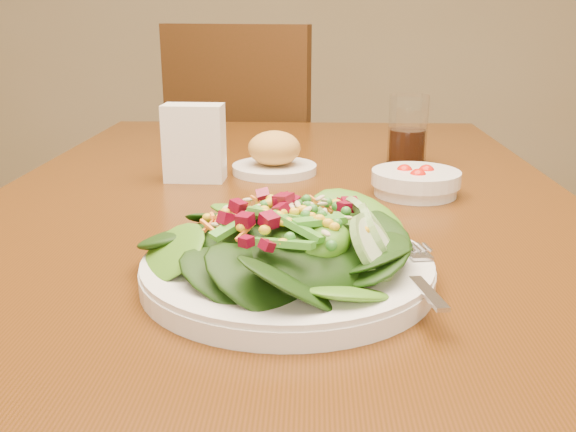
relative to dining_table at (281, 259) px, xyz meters
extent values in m
cube|color=#4B250D|center=(0.00, 0.00, 0.08)|extent=(0.90, 1.40, 0.04)
cylinder|color=#3A1E0D|center=(-0.39, 0.64, -0.29)|extent=(0.07, 0.07, 0.71)
cylinder|color=#3A1E0D|center=(0.39, 0.64, -0.29)|extent=(0.07, 0.07, 0.71)
cube|color=#3A1E0D|center=(-0.09, 1.03, -0.18)|extent=(0.59, 0.59, 0.04)
cylinder|color=#3A1E0D|center=(0.16, 1.15, -0.43)|extent=(0.04, 0.04, 0.45)
cylinder|color=#3A1E0D|center=(-0.21, 1.28, -0.43)|extent=(0.04, 0.04, 0.45)
cylinder|color=#3A1E0D|center=(0.02, 0.78, -0.43)|extent=(0.04, 0.04, 0.45)
cylinder|color=#3A1E0D|center=(-0.34, 0.91, -0.43)|extent=(0.04, 0.04, 0.45)
cube|color=#3A1E0D|center=(-0.17, 0.82, 0.09)|extent=(0.42, 0.18, 0.50)
cylinder|color=white|center=(0.02, -0.32, 0.11)|extent=(0.30, 0.30, 0.02)
ellipsoid|color=black|center=(0.02, -0.32, 0.14)|extent=(0.20, 0.20, 0.05)
cube|color=silver|center=(0.15, -0.35, 0.12)|extent=(0.05, 0.18, 0.01)
cylinder|color=white|center=(-0.02, 0.15, 0.11)|extent=(0.15, 0.15, 0.01)
ellipsoid|color=#AE762D|center=(-0.02, 0.15, 0.15)|extent=(0.09, 0.09, 0.06)
cylinder|color=white|center=(0.21, 0.02, 0.12)|extent=(0.13, 0.13, 0.04)
sphere|color=red|center=(0.22, 0.03, 0.13)|extent=(0.03, 0.03, 0.03)
sphere|color=red|center=(0.19, 0.03, 0.13)|extent=(0.03, 0.03, 0.03)
sphere|color=red|center=(0.21, 0.00, 0.13)|extent=(0.03, 0.03, 0.03)
cylinder|color=silver|center=(0.22, 0.24, 0.16)|extent=(0.07, 0.07, 0.13)
cylinder|color=black|center=(0.22, 0.24, 0.13)|extent=(0.06, 0.06, 0.06)
cube|color=white|center=(-0.15, 0.10, 0.16)|extent=(0.10, 0.06, 0.13)
cube|color=white|center=(-0.15, 0.10, 0.17)|extent=(0.08, 0.05, 0.11)
camera|label=1|loc=(0.05, -0.94, 0.37)|focal=40.00mm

